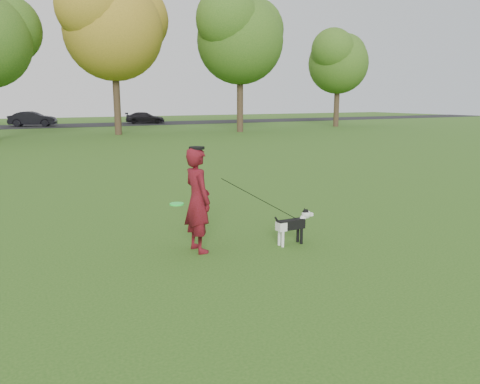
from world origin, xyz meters
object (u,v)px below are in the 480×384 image
dog (294,223)px  car_right (145,118)px  man (198,200)px  car_mid (33,119)px

dog → car_right: size_ratio=0.21×
man → dog: man is taller
car_mid → car_right: bearing=-73.0°
car_mid → dog: bearing=-161.3°
dog → car_right: bearing=76.9°
man → car_right: (11.03, 40.05, -0.30)m
man → car_mid: bearing=-4.6°
man → car_right: man is taller
car_mid → car_right: car_mid is taller
man → dog: size_ratio=2.14×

